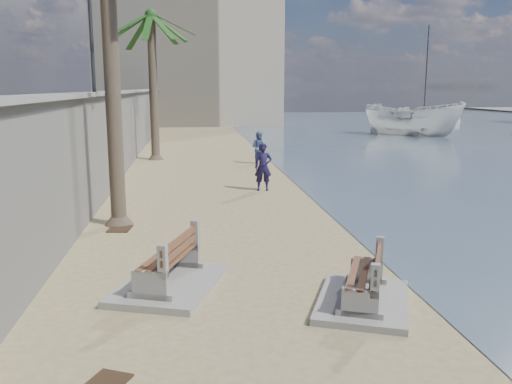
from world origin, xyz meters
TOP-DOWN VIEW (x-y plane):
  - seawall at (-5.20, 20.00)m, footprint 0.45×70.00m
  - wall_cap at (-5.20, 20.00)m, footprint 0.80×70.00m
  - end_building at (-2.00, 52.00)m, footprint 18.00×12.00m
  - bench_near at (0.85, 2.57)m, footprint 2.25×2.64m
  - bench_far at (-2.56, 3.80)m, footprint 2.36×2.84m
  - palm_back at (-3.91, 22.78)m, footprint 5.00×5.00m
  - person_a at (0.56, 13.43)m, footprint 0.76×0.54m
  - person_b at (1.31, 20.68)m, footprint 1.07×1.03m
  - boat_cruiser at (15.32, 34.88)m, footprint 4.33×4.33m
  - yacht_far at (15.94, 37.85)m, footprint 3.31×8.08m
  - sailboat_west at (22.14, 48.10)m, footprint 7.71×2.97m
  - debris_b at (-3.26, 0.45)m, footprint 0.69×0.75m
  - debris_c at (-4.03, 8.34)m, footprint 0.66×0.78m
  - debris_d at (-2.73, 3.50)m, footprint 0.67×0.67m

SIDE VIEW (x-z plane):
  - debris_b at x=-3.26m, z-range 0.00..0.03m
  - debris_c at x=-4.03m, z-range 0.00..0.03m
  - debris_d at x=-2.73m, z-range 0.00..0.03m
  - sailboat_west at x=22.14m, z-range -4.71..5.34m
  - yacht_far at x=15.94m, z-range -0.40..1.10m
  - bench_near at x=0.85m, z-range -0.06..0.88m
  - bench_far at x=-2.56m, z-range -0.06..0.95m
  - person_b at x=1.31m, z-range 0.00..1.75m
  - person_a at x=0.56m, z-range 0.00..2.01m
  - boat_cruiser at x=15.32m, z-range -0.40..3.15m
  - seawall at x=-5.20m, z-range 0.00..3.50m
  - wall_cap at x=-5.20m, z-range 3.49..3.61m
  - end_building at x=-2.00m, z-range 0.00..14.00m
  - palm_back at x=-3.91m, z-range 3.10..11.34m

